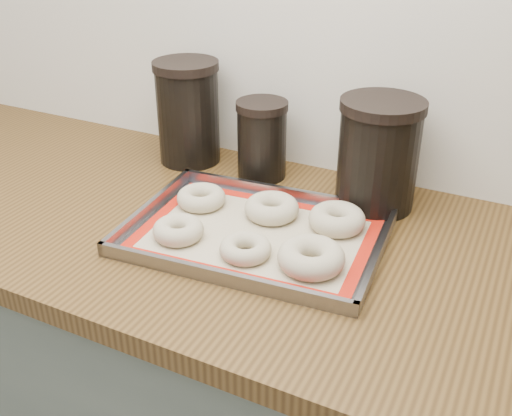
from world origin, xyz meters
The scene contains 13 objects.
cabinet centered at (0.00, 1.68, 0.43)m, with size 3.00×0.65×0.86m, color #5B6458.
countertop centered at (0.00, 1.68, 0.88)m, with size 3.06×0.68×0.04m, color brown.
baking_tray centered at (0.03, 1.66, 0.91)m, with size 0.49×0.37×0.03m.
baking_mat centered at (0.03, 1.66, 0.90)m, with size 0.44×0.32×0.00m.
bagel_front_left centered at (-0.09, 1.59, 0.92)m, with size 0.09×0.09×0.03m, color beige.
bagel_front_mid centered at (0.04, 1.59, 0.92)m, with size 0.09×0.09×0.03m, color beige.
bagel_front_right centered at (0.16, 1.61, 0.92)m, with size 0.11×0.11×0.04m, color beige.
bagel_back_left centered at (-0.12, 1.71, 0.92)m, with size 0.10×0.10×0.03m, color beige.
bagel_back_mid centered at (0.03, 1.74, 0.92)m, with size 0.11×0.11×0.04m, color beige.
bagel_back_right centered at (0.15, 1.75, 0.92)m, with size 0.11×0.11×0.04m, color beige.
canister_left centered at (-0.27, 1.91, 1.02)m, with size 0.15×0.15×0.23m.
canister_mid centered at (-0.08, 1.90, 0.99)m, with size 0.11×0.11×0.17m.
canister_right centered at (0.19, 1.88, 1.01)m, with size 0.16×0.16×0.22m.
Camera 1 is at (0.45, 0.82, 1.47)m, focal length 42.00 mm.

